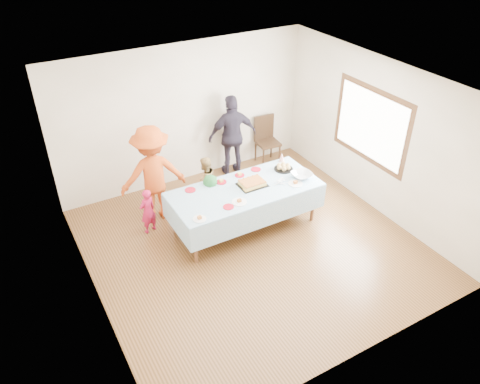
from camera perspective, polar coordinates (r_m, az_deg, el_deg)
The scene contains 22 objects.
ground at distance 7.74m, azimuth 1.45°, elevation -6.46°, with size 5.00×5.00×0.00m, color #4D3216.
room_walls at distance 6.78m, azimuth 2.03°, elevation 5.32°, with size 5.04×5.04×2.72m.
party_table at distance 7.71m, azimuth 0.61°, elevation 0.09°, with size 2.50×1.10×0.78m.
birthday_cake at distance 7.75m, azimuth 1.49°, elevation 1.07°, with size 0.46×0.35×0.08m.
rolls_tray at distance 8.23m, azimuth 5.33°, elevation 3.02°, with size 0.33×0.33×0.10m.
punch_bowl at distance 8.03m, azimuth 7.54°, elevation 2.05°, with size 0.35×0.35×0.09m, color silver.
party_hat at distance 8.45m, azimuth 5.11°, elevation 4.25°, with size 0.10×0.10×0.17m, color white.
fork_pile at distance 7.83m, azimuth 4.96°, elevation 1.27°, with size 0.24×0.18×0.07m, color white, non-canonical shape.
plate_red_far_a at distance 7.67m, azimuth -6.08°, elevation 0.25°, with size 0.18×0.18×0.01m, color #B60D21.
plate_red_far_b at distance 7.85m, azimuth -2.30°, elevation 1.23°, with size 0.18×0.18×0.01m, color #B60D21.
plate_red_far_c at distance 8.03m, azimuth -0.05°, elevation 2.06°, with size 0.17×0.17×0.01m, color #B60D21.
plate_red_far_d at distance 8.20m, azimuth 1.94°, elevation 2.78°, with size 0.18×0.18×0.01m, color #B60D21.
plate_red_near at distance 7.24m, azimuth -1.42°, elevation -1.82°, with size 0.17×0.17×0.01m, color #B60D21.
plate_white_left at distance 7.00m, azimuth -4.95°, elevation -3.29°, with size 0.20×0.20×0.01m, color white.
plate_white_mid at distance 7.34m, azimuth -0.08°, elevation -1.23°, with size 0.24×0.24×0.01m, color white.
plate_white_right at distance 7.85m, azimuth 6.77°, elevation 1.03°, with size 0.24×0.24×0.01m, color white.
dining_chair at distance 9.82m, azimuth 3.20°, elevation 6.70°, with size 0.48×0.48×1.01m.
toddler_left at distance 7.93m, azimuth -11.18°, elevation -2.29°, with size 0.30×0.20×0.83m, color #BF1746.
toddler_mid at distance 7.99m, azimuth -3.54°, elevation -0.92°, with size 0.46×0.30×0.93m, color #22682D.
toddler_right at distance 8.46m, azimuth -4.25°, elevation 1.28°, with size 0.46×0.36×0.96m, color tan.
adult_left at distance 8.03m, azimuth -10.58°, elevation 2.17°, with size 1.13×0.65×1.75m, color #CC4D19.
adult_right at distance 9.25m, azimuth -0.91°, elevation 6.87°, with size 0.98×0.41×1.67m, color #2A2533.
Camera 1 is at (-3.11, -5.08, 4.94)m, focal length 35.00 mm.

